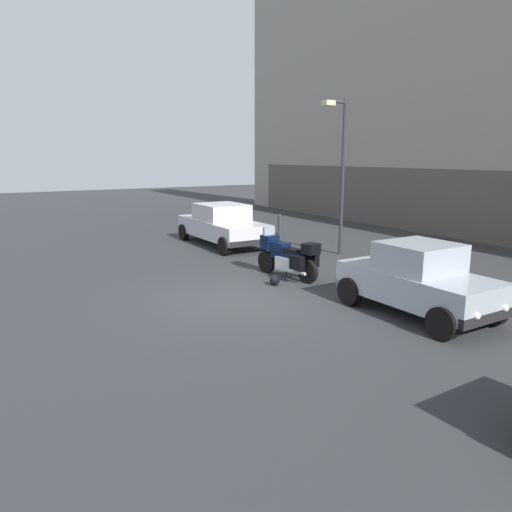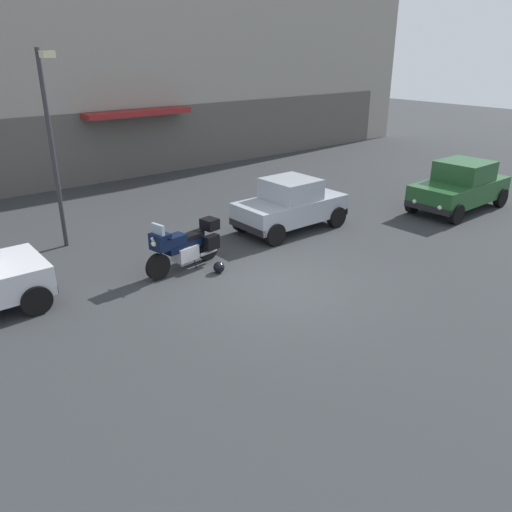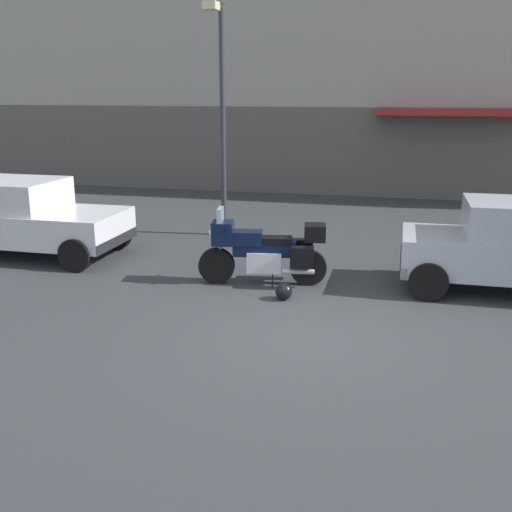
{
  "view_description": "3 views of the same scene",
  "coord_description": "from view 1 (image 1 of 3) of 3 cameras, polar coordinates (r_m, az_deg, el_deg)",
  "views": [
    {
      "loc": [
        9.57,
        -5.23,
        3.34
      ],
      "look_at": [
        -0.15,
        0.57,
        0.96
      ],
      "focal_mm": 33.53,
      "sensor_mm": 36.0,
      "label": 1
    },
    {
      "loc": [
        -7.03,
        -8.08,
        5.15
      ],
      "look_at": [
        -0.34,
        0.29,
        0.73
      ],
      "focal_mm": 35.7,
      "sensor_mm": 36.0,
      "label": 2
    },
    {
      "loc": [
        1.19,
        -7.77,
        3.32
      ],
      "look_at": [
        -0.91,
        0.74,
        0.9
      ],
      "focal_mm": 42.3,
      "sensor_mm": 36.0,
      "label": 3
    }
  ],
  "objects": [
    {
      "name": "ground_plane",
      "position": [
        11.41,
        -2.08,
        -5.17
      ],
      "size": [
        80.0,
        80.0,
        0.0
      ],
      "primitive_type": "plane",
      "color": "#2D3033"
    },
    {
      "name": "car_compact_side",
      "position": [
        10.68,
        18.72,
        -2.7
      ],
      "size": [
        3.49,
        1.72,
        1.56
      ],
      "rotation": [
        0.0,
        0.0,
        0.01
      ],
      "color": "#9EA3AD",
      "rests_on": "ground"
    },
    {
      "name": "car_sedan_far",
      "position": [
        18.24,
        -4.06,
        3.77
      ],
      "size": [
        4.58,
        1.9,
        1.56
      ],
      "rotation": [
        0.0,
        0.0,
        3.14
      ],
      "color": "silver",
      "rests_on": "ground"
    },
    {
      "name": "bollard_curbside",
      "position": [
        20.81,
        2.83,
        3.91
      ],
      "size": [
        0.16,
        0.16,
        0.88
      ],
      "color": "#333338",
      "rests_on": "ground"
    },
    {
      "name": "helmet",
      "position": [
        12.57,
        2.24,
        -2.89
      ],
      "size": [
        0.28,
        0.28,
        0.28
      ],
      "primitive_type": "sphere",
      "color": "black",
      "rests_on": "ground"
    },
    {
      "name": "motorcycle",
      "position": [
        13.26,
        3.78,
        0.0
      ],
      "size": [
        2.25,
        0.94,
        1.36
      ],
      "rotation": [
        0.0,
        0.0,
        3.32
      ],
      "color": "black",
      "rests_on": "ground"
    },
    {
      "name": "streetlamp_curbside",
      "position": [
        16.42,
        9.99,
        10.85
      ],
      "size": [
        0.28,
        0.94,
        5.14
      ],
      "color": "#2D2D33",
      "rests_on": "ground"
    }
  ]
}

